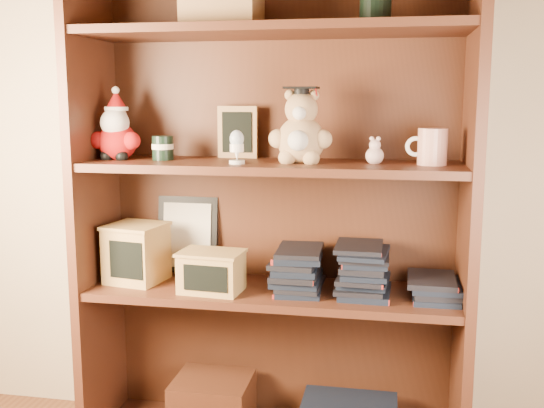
{
  "coord_description": "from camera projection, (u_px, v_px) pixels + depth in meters",
  "views": [
    {
      "loc": [
        0.54,
        -0.59,
        1.14
      ],
      "look_at": [
        0.18,
        1.3,
        0.82
      ],
      "focal_mm": 42.0,
      "sensor_mm": 36.0,
      "label": 1
    }
  ],
  "objects": [
    {
      "name": "pink_figurine",
      "position": [
        375.0,
        153.0,
        1.87
      ],
      "size": [
        0.05,
        0.05,
        0.08
      ],
      "color": "beige",
      "rests_on": "shelf_upper"
    },
    {
      "name": "bookcase",
      "position": [
        274.0,
        214.0,
        2.01
      ],
      "size": [
        1.2,
        0.35,
        1.6
      ],
      "color": "#4C2515",
      "rests_on": "ground"
    },
    {
      "name": "shelf_upper",
      "position": [
        272.0,
        166.0,
        1.94
      ],
      "size": [
        1.14,
        0.33,
        0.02
      ],
      "color": "#4C2515",
      "rests_on": "ground"
    },
    {
      "name": "chalkboard_plaque",
      "position": [
        238.0,
        133.0,
        2.06
      ],
      "size": [
        0.13,
        0.07,
        0.17
      ],
      "color": "#9E7547",
      "rests_on": "shelf_upper"
    },
    {
      "name": "shelf_lower",
      "position": [
        272.0,
        292.0,
        2.0
      ],
      "size": [
        1.14,
        0.33,
        0.02
      ],
      "color": "#4C2515",
      "rests_on": "ground"
    },
    {
      "name": "grad_teddy_bear",
      "position": [
        301.0,
        133.0,
        1.9
      ],
      "size": [
        0.19,
        0.16,
        0.23
      ],
      "color": "tan",
      "rests_on": "shelf_upper"
    },
    {
      "name": "certificate_frame",
      "position": [
        188.0,
        235.0,
        2.17
      ],
      "size": [
        0.21,
        0.05,
        0.26
      ],
      "color": "black",
      "rests_on": "shelf_lower"
    },
    {
      "name": "book_stack_right",
      "position": [
        434.0,
        287.0,
        1.91
      ],
      "size": [
        0.14,
        0.2,
        0.06
      ],
      "color": "black",
      "rests_on": "shelf_lower"
    },
    {
      "name": "treats_box",
      "position": [
        136.0,
        252.0,
        2.07
      ],
      "size": [
        0.2,
        0.2,
        0.19
      ],
      "color": "tan",
      "rests_on": "shelf_lower"
    },
    {
      "name": "teacher_mug",
      "position": [
        432.0,
        147.0,
        1.84
      ],
      "size": [
        0.12,
        0.09,
        0.11
      ],
      "color": "silver",
      "rests_on": "shelf_upper"
    },
    {
      "name": "book_stack_mid",
      "position": [
        362.0,
        268.0,
        1.94
      ],
      "size": [
        0.14,
        0.2,
        0.16
      ],
      "color": "black",
      "rests_on": "shelf_lower"
    },
    {
      "name": "egg_cup",
      "position": [
        237.0,
        146.0,
        1.87
      ],
      "size": [
        0.05,
        0.05,
        0.1
      ],
      "color": "white",
      "rests_on": "shelf_upper"
    },
    {
      "name": "pencils_box",
      "position": [
        211.0,
        271.0,
        1.96
      ],
      "size": [
        0.2,
        0.15,
        0.13
      ],
      "color": "tan",
      "rests_on": "shelf_lower"
    },
    {
      "name": "santa_plush",
      "position": [
        116.0,
        132.0,
        2.01
      ],
      "size": [
        0.17,
        0.12,
        0.24
      ],
      "color": "#A50F0F",
      "rests_on": "shelf_upper"
    },
    {
      "name": "teachers_tin",
      "position": [
        163.0,
        148.0,
        1.99
      ],
      "size": [
        0.07,
        0.07,
        0.08
      ],
      "color": "black",
      "rests_on": "shelf_upper"
    },
    {
      "name": "book_stack_left",
      "position": [
        299.0,
        270.0,
        1.98
      ],
      "size": [
        0.14,
        0.2,
        0.13
      ],
      "color": "black",
      "rests_on": "shelf_lower"
    }
  ]
}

